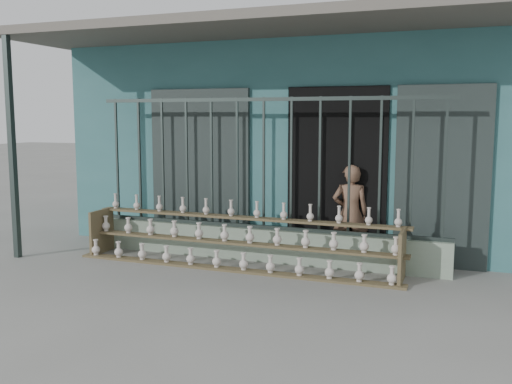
% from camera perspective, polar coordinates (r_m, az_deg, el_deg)
% --- Properties ---
extents(ground, '(60.00, 60.00, 0.00)m').
position_cam_1_polar(ground, '(6.83, -3.00, -9.39)').
color(ground, slate).
extents(workshop_building, '(7.40, 6.60, 3.21)m').
position_cam_1_polar(workshop_building, '(10.55, 6.24, 5.50)').
color(workshop_building, '#2F6265').
rests_on(workshop_building, ground).
extents(parapet_wall, '(5.00, 0.20, 0.45)m').
position_cam_1_polar(parapet_wall, '(7.94, 0.77, -5.29)').
color(parapet_wall, gray).
rests_on(parapet_wall, ground).
extents(security_fence, '(5.00, 0.04, 1.80)m').
position_cam_1_polar(security_fence, '(7.77, 0.78, 2.82)').
color(security_fence, '#283330').
rests_on(security_fence, parapet_wall).
extents(shelf_rack, '(4.50, 0.68, 0.85)m').
position_cam_1_polar(shelf_rack, '(7.62, -1.95, -4.80)').
color(shelf_rack, brown).
rests_on(shelf_rack, ground).
extents(elderly_woman, '(0.55, 0.42, 1.34)m').
position_cam_1_polar(elderly_woman, '(7.93, 9.42, -2.12)').
color(elderly_woman, brown).
rests_on(elderly_woman, ground).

